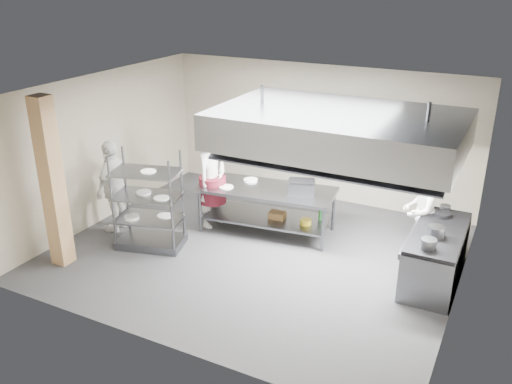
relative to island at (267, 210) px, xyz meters
The scene contains 23 objects.
floor 1.00m from the island, 75.89° to the right, with size 7.00×7.00×0.00m, color #29292B.
ceiling 2.70m from the island, 75.89° to the right, with size 7.00×7.00×0.00m, color silver.
wall_back 2.39m from the island, 84.16° to the left, with size 7.00×7.00×0.00m, color tan.
wall_left 3.55m from the island, 165.20° to the right, with size 6.00×6.00×0.00m, color tan.
wall_right 3.96m from the island, 13.13° to the right, with size 6.00×6.00×0.00m, color tan.
column 3.99m from the island, 134.10° to the right, with size 0.30×0.30×3.00m, color tan.
exhaust_hood 2.51m from the island, 17.11° to the right, with size 4.00×2.50×0.60m, color gray.
hood_strip_a 1.80m from the island, 37.09° to the right, with size 1.60×0.12×0.04m, color white.
hood_strip_b 2.95m from the island, 10.94° to the right, with size 1.60×0.12×0.04m, color white.
wall_shelf 3.01m from the island, 44.35° to the left, with size 1.50×0.28×0.04m, color gray.
island is the anchor object (origin of this frame).
island_worktop 0.42m from the island, ahead, with size 2.63×1.09×0.06m, color gray.
island_undershelf 0.16m from the island, ahead, with size 2.42×0.99×0.04m, color slate.
pass_rack 2.33m from the island, 137.24° to the right, with size 1.22×0.71×1.82m, color slate, non-canonical shape.
cooking_range 3.32m from the island, ahead, with size 0.80×2.00×0.84m, color gray.
range_top 3.34m from the island, ahead, with size 0.78×1.96×0.06m, color black.
chef_head 1.24m from the island, 168.68° to the right, with size 0.70×0.46×1.92m, color silver.
chef_line 2.87m from the island, ahead, with size 0.85×0.66×1.75m, color silver.
chef_plating 3.02m from the island, 154.78° to the right, with size 1.08×0.45×1.85m, color white.
griddle 0.90m from the island, ahead, with size 0.50×0.39×0.25m, color slate.
wicker_basket 0.24m from the island, ahead, with size 0.31×0.22×0.14m, color #9C703E.
stockpot 3.38m from the island, 10.69° to the right, with size 0.26×0.26×0.18m, color gray.
plate_stack 2.28m from the island, 137.24° to the right, with size 0.28×0.28×0.05m, color white.
Camera 1 is at (4.01, -7.90, 4.83)m, focal length 38.00 mm.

